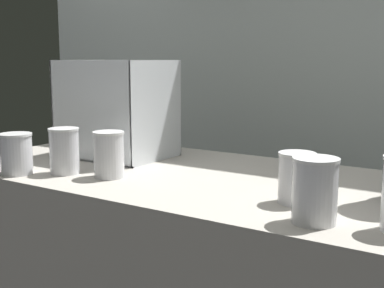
{
  "coord_description": "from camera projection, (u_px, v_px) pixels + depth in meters",
  "views": [
    {
      "loc": [
        0.73,
        -1.12,
        1.21
      ],
      "look_at": [
        0.0,
        0.0,
        0.98
      ],
      "focal_mm": 47.7,
      "sensor_mm": 36.0,
      "label": 1
    }
  ],
  "objects": [
    {
      "name": "juice_cup_beet_middle",
      "position": [
        109.0,
        157.0,
        1.31
      ],
      "size": [
        0.08,
        0.08,
        0.12
      ],
      "color": "white",
      "rests_on": "counter"
    },
    {
      "name": "carrot_display_bin",
      "position": [
        117.0,
        126.0,
        1.6
      ],
      "size": [
        0.32,
        0.24,
        0.3
      ],
      "color": "white",
      "rests_on": "counter"
    },
    {
      "name": "juice_cup_pomegranate_right",
      "position": [
        296.0,
        180.0,
        1.08
      ],
      "size": [
        0.08,
        0.08,
        0.11
      ],
      "color": "white",
      "rests_on": "counter"
    },
    {
      "name": "juice_cup_beet_left",
      "position": [
        64.0,
        154.0,
        1.36
      ],
      "size": [
        0.08,
        0.08,
        0.12
      ],
      "color": "white",
      "rests_on": "counter"
    },
    {
      "name": "juice_cup_beet_far_right",
      "position": [
        315.0,
        195.0,
        0.95
      ],
      "size": [
        0.09,
        0.09,
        0.12
      ],
      "color": "white",
      "rests_on": "counter"
    },
    {
      "name": "juice_cup_orange_far_left",
      "position": [
        16.0,
        157.0,
        1.35
      ],
      "size": [
        0.09,
        0.09,
        0.11
      ],
      "color": "white",
      "rests_on": "counter"
    },
    {
      "name": "back_wall_unit",
      "position": [
        301.0,
        41.0,
        1.94
      ],
      "size": [
        2.6,
        0.24,
        2.5
      ],
      "color": "silver",
      "rests_on": "ground_plane"
    }
  ]
}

